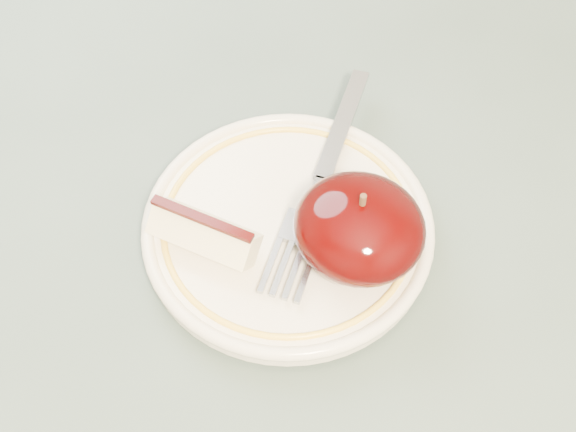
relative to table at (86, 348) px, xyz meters
The scene contains 5 objects.
table is the anchor object (origin of this frame).
plate 0.18m from the table, 44.59° to the left, with size 0.19×0.19×0.02m.
apple_half 0.23m from the table, 35.75° to the left, with size 0.08×0.08×0.06m.
apple_wedge 0.16m from the table, 42.71° to the left, with size 0.07×0.04×0.03m.
fork 0.21m from the table, 52.47° to the left, with size 0.06×0.20×0.00m.
Camera 1 is at (0.25, -0.14, 1.20)m, focal length 50.00 mm.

